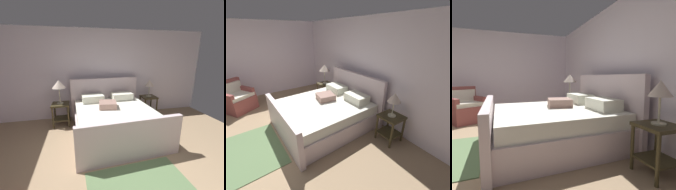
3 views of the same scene
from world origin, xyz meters
The scene contains 8 objects.
wall_back centered at (0.00, 3.37, 1.27)m, with size 6.18×0.12×2.54m, color white.
wall_side_left centered at (-3.09, 0.00, 1.27)m, with size 0.12×6.73×2.54m, color white.
bed centered at (-0.06, 2.14, 0.35)m, with size 2.04×2.24×1.19m.
nightstand_right centered at (1.22, 2.97, 0.40)m, with size 0.44×0.44×0.60m.
table_lamp_right centered at (1.22, 2.97, 1.00)m, with size 0.26×0.26×0.51m.
nightstand_left centered at (-1.35, 2.84, 0.40)m, with size 0.44×0.44×0.60m.
table_lamp_left centered at (-1.35, 2.84, 1.10)m, with size 0.33×0.33×0.61m.
armchair centered at (-2.19, 0.32, 0.35)m, with size 1.00×1.00×0.90m.
Camera 3 is at (2.70, 1.33, 1.14)m, focal length 27.50 mm.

